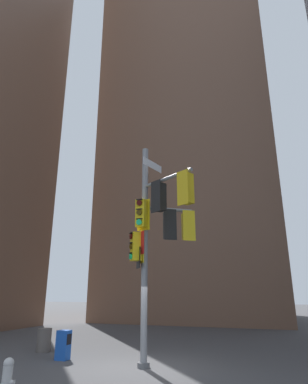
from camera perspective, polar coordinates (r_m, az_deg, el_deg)
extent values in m
plane|color=#474749|center=(11.82, -1.86, -28.54)|extent=(120.00, 120.00, 0.00)
cube|color=brown|center=(35.27, 7.18, 7.08)|extent=(15.31, 15.31, 33.46)
cylinder|color=gray|center=(11.69, -1.68, -9.82)|extent=(0.22, 0.22, 7.65)
cylinder|color=#595B5E|center=(11.81, -1.86, -28.16)|extent=(0.40, 0.40, 0.16)
cylinder|color=gray|center=(11.34, 2.22, 2.38)|extent=(2.11, 1.31, 0.12)
cylinder|color=gray|center=(12.21, 2.57, -3.10)|extent=(1.58, 1.15, 0.12)
cube|color=black|center=(11.29, 0.31, -0.74)|extent=(0.43, 0.27, 1.14)
cube|color=black|center=(11.41, 1.03, -0.92)|extent=(0.47, 0.47, 1.00)
cylinder|color=#360605|center=(11.64, 1.76, 0.56)|extent=(0.20, 0.15, 0.20)
cube|color=black|center=(11.68, 1.78, 1.11)|extent=(0.23, 0.17, 0.02)
cylinder|color=#3C2C06|center=(11.54, 1.78, -1.10)|extent=(0.20, 0.15, 0.20)
cube|color=black|center=(11.58, 1.79, -0.53)|extent=(0.23, 0.17, 0.02)
cylinder|color=#19C672|center=(11.45, 1.79, -2.78)|extent=(0.20, 0.15, 0.20)
cube|color=black|center=(11.48, 1.81, -2.21)|extent=(0.23, 0.17, 0.02)
cube|color=gold|center=(10.38, 5.06, 0.81)|extent=(0.43, 0.27, 1.14)
cube|color=gold|center=(10.51, 5.78, 0.60)|extent=(0.47, 0.47, 1.00)
cylinder|color=red|center=(10.76, 6.47, 2.16)|extent=(0.20, 0.15, 0.20)
cube|color=black|center=(10.81, 6.47, 2.76)|extent=(0.23, 0.17, 0.02)
cylinder|color=#3C2C06|center=(10.65, 6.53, 0.38)|extent=(0.20, 0.15, 0.20)
cube|color=black|center=(10.69, 6.53, 0.99)|extent=(0.23, 0.17, 0.02)
cylinder|color=#06311C|center=(10.55, 6.59, -1.43)|extent=(0.20, 0.15, 0.20)
cube|color=black|center=(10.59, 6.59, -0.81)|extent=(0.23, 0.17, 0.02)
cube|color=black|center=(11.91, 2.90, -5.69)|extent=(0.41, 0.30, 1.14)
cube|color=black|center=(12.08, 2.61, -5.86)|extent=(0.47, 0.47, 1.00)
cylinder|color=#360605|center=(12.34, 2.29, -4.44)|extent=(0.20, 0.16, 0.20)
cube|color=black|center=(12.37, 2.28, -3.91)|extent=(0.22, 0.18, 0.02)
cylinder|color=yellow|center=(12.27, 2.31, -6.04)|extent=(0.20, 0.16, 0.20)
cube|color=black|center=(12.30, 2.30, -5.49)|extent=(0.22, 0.18, 0.02)
cylinder|color=#06311C|center=(12.21, 2.33, -7.65)|extent=(0.20, 0.16, 0.20)
cube|color=black|center=(12.23, 2.31, -7.10)|extent=(0.22, 0.18, 0.02)
cube|color=yellow|center=(12.16, 6.20, -5.85)|extent=(0.41, 0.30, 1.14)
cube|color=yellow|center=(12.33, 5.87, -6.02)|extent=(0.47, 0.47, 1.00)
cylinder|color=#360605|center=(12.58, 5.49, -4.63)|extent=(0.20, 0.16, 0.20)
cube|color=black|center=(12.62, 5.46, -4.10)|extent=(0.22, 0.18, 0.02)
cylinder|color=#3C2C06|center=(12.51, 5.53, -6.19)|extent=(0.20, 0.16, 0.20)
cube|color=black|center=(12.54, 5.51, -5.66)|extent=(0.22, 0.18, 0.02)
cylinder|color=#19C672|center=(12.45, 5.58, -7.77)|extent=(0.20, 0.16, 0.20)
cube|color=black|center=(12.48, 5.55, -7.23)|extent=(0.22, 0.18, 0.02)
cube|color=yellow|center=(11.65, -2.25, -9.62)|extent=(0.33, 0.39, 1.14)
cube|color=yellow|center=(11.59, -3.15, -9.57)|extent=(0.48, 0.48, 1.00)
cylinder|color=#360605|center=(11.59, -4.08, -7.80)|extent=(0.17, 0.19, 0.20)
cube|color=black|center=(11.60, -4.09, -7.21)|extent=(0.20, 0.22, 0.02)
cylinder|color=#3C2C06|center=(11.53, -4.11, -9.51)|extent=(0.17, 0.19, 0.20)
cube|color=black|center=(11.55, -4.13, -8.92)|extent=(0.20, 0.22, 0.02)
cylinder|color=#19C672|center=(11.49, -4.15, -11.24)|extent=(0.17, 0.19, 0.20)
cube|color=black|center=(11.50, -4.17, -10.64)|extent=(0.20, 0.22, 0.02)
cube|color=yellow|center=(11.79, -1.86, -4.02)|extent=(0.48, 0.05, 1.14)
cube|color=yellow|center=(11.62, -2.22, -3.82)|extent=(0.35, 0.35, 1.00)
cylinder|color=#360605|center=(11.52, -2.59, -1.91)|extent=(0.20, 0.07, 0.20)
cube|color=black|center=(11.55, -2.60, -1.33)|extent=(0.22, 0.08, 0.02)
cylinder|color=#3C2C06|center=(11.44, -2.62, -3.60)|extent=(0.20, 0.07, 0.20)
cube|color=black|center=(11.46, -2.62, -3.01)|extent=(0.22, 0.08, 0.02)
cylinder|color=#19C672|center=(11.36, -2.64, -5.32)|extent=(0.20, 0.07, 0.20)
cube|color=black|center=(11.38, -2.65, -4.72)|extent=(0.22, 0.08, 0.02)
cube|color=white|center=(12.28, -0.21, 4.73)|extent=(0.32, 1.16, 0.28)
cube|color=#19479E|center=(12.28, -0.21, 4.73)|extent=(0.31, 1.12, 0.24)
cube|color=red|center=(11.59, -2.61, -9.00)|extent=(0.51, 0.41, 0.80)
cube|color=white|center=(11.59, -2.61, -9.00)|extent=(0.48, 0.38, 0.76)
cube|color=black|center=(11.60, -2.78, -11.51)|extent=(0.34, 0.51, 0.72)
cube|color=white|center=(11.60, -2.78, -11.51)|extent=(0.32, 0.47, 0.68)
cylinder|color=silver|center=(9.13, -24.55, -28.31)|extent=(0.22, 0.22, 0.71)
sphere|color=silver|center=(9.05, -24.20, -25.76)|extent=(0.23, 0.23, 0.23)
cylinder|color=silver|center=(9.02, -23.68, -28.33)|extent=(0.10, 0.09, 0.09)
cube|color=#194CB2|center=(13.36, -15.67, -24.50)|extent=(0.44, 0.36, 0.99)
cube|color=black|center=(13.21, -14.71, -23.78)|extent=(0.01, 0.29, 0.36)
cylinder|color=#59514C|center=(15.25, -18.78, -23.45)|extent=(0.56, 0.56, 0.89)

